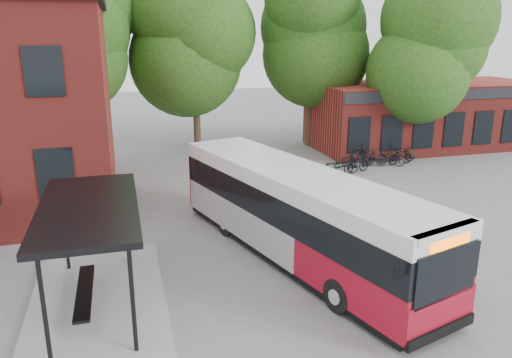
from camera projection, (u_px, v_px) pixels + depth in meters
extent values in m
plane|color=slate|center=(252.00, 270.00, 15.28)|extent=(100.00, 100.00, 0.00)
imported|color=black|center=(342.00, 165.00, 25.54)|extent=(1.79, 0.86, 0.90)
imported|color=black|center=(356.00, 163.00, 25.64)|extent=(1.81, 1.00, 1.05)
imported|color=black|center=(356.00, 159.00, 26.95)|extent=(1.71, 0.80, 0.87)
imported|color=black|center=(356.00, 154.00, 27.53)|extent=(1.87, 1.05, 1.09)
imported|color=black|center=(390.00, 159.00, 26.91)|extent=(1.61, 1.01, 0.80)
imported|color=black|center=(376.00, 157.00, 27.19)|extent=(1.58, 0.84, 0.91)
imported|color=black|center=(401.00, 154.00, 27.96)|extent=(1.73, 0.92, 0.86)
imported|color=black|center=(400.00, 156.00, 27.32)|extent=(1.57, 0.63, 0.92)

